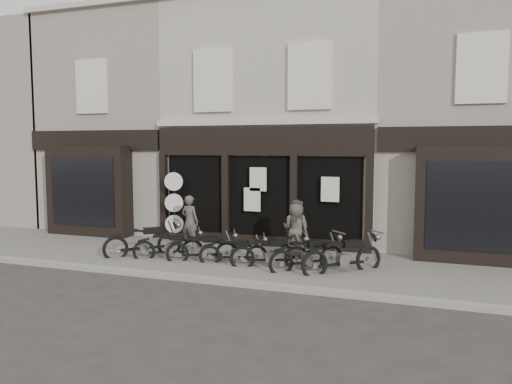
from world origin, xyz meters
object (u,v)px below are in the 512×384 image
(motorcycle_3, at_px, (234,254))
(motorcycle_6, at_px, (343,259))
(advert_sign_post, at_px, (175,209))
(man_right, at_px, (296,230))
(motorcycle_0, at_px, (144,244))
(motorcycle_4, at_px, (271,256))
(man_centre, at_px, (296,229))
(motorcycle_2, at_px, (203,251))
(motorcycle_5, at_px, (308,258))
(man_left, at_px, (190,222))
(motorcycle_1, at_px, (169,248))

(motorcycle_3, bearing_deg, motorcycle_6, -19.65)
(advert_sign_post, bearing_deg, man_right, -31.90)
(motorcycle_0, bearing_deg, motorcycle_4, -45.80)
(man_centre, bearing_deg, motorcycle_2, 39.32)
(motorcycle_4, bearing_deg, advert_sign_post, 132.08)
(motorcycle_5, height_order, man_right, man_right)
(motorcycle_6, xyz_separation_m, man_right, (-1.53, 1.09, 0.47))
(motorcycle_4, distance_m, advert_sign_post, 4.70)
(motorcycle_0, bearing_deg, motorcycle_3, -44.54)
(motorcycle_3, relative_size, motorcycle_4, 0.89)
(motorcycle_4, bearing_deg, motorcycle_5, -15.33)
(motorcycle_5, relative_size, advert_sign_post, 0.69)
(motorcycle_0, distance_m, man_left, 1.67)
(motorcycle_4, relative_size, man_centre, 1.22)
(motorcycle_2, bearing_deg, motorcycle_5, -22.81)
(motorcycle_6, relative_size, advert_sign_post, 0.75)
(man_left, bearing_deg, motorcycle_6, 174.86)
(motorcycle_0, relative_size, motorcycle_2, 0.97)
(motorcycle_2, height_order, man_left, man_left)
(motorcycle_3, relative_size, advert_sign_post, 0.72)
(motorcycle_2, bearing_deg, man_right, 2.85)
(motorcycle_1, distance_m, motorcycle_5, 4.05)
(motorcycle_0, height_order, advert_sign_post, advert_sign_post)
(man_right, bearing_deg, motorcycle_5, 133.55)
(motorcycle_3, bearing_deg, advert_sign_post, 124.81)
(motorcycle_5, distance_m, man_left, 4.38)
(advert_sign_post, bearing_deg, man_centre, -31.11)
(motorcycle_0, bearing_deg, man_centre, -28.99)
(motorcycle_4, xyz_separation_m, advert_sign_post, (-4.08, 2.19, 0.82))
(motorcycle_5, height_order, motorcycle_6, motorcycle_6)
(motorcycle_3, height_order, motorcycle_5, motorcycle_5)
(motorcycle_0, xyz_separation_m, motorcycle_2, (1.95, -0.07, -0.06))
(motorcycle_4, xyz_separation_m, man_right, (0.37, 1.20, 0.51))
(motorcycle_6, bearing_deg, motorcycle_5, 140.67)
(motorcycle_1, relative_size, motorcycle_3, 1.01)
(motorcycle_1, height_order, motorcycle_3, motorcycle_1)
(motorcycle_2, height_order, motorcycle_6, motorcycle_6)
(motorcycle_3, relative_size, motorcycle_6, 0.96)
(motorcycle_2, xyz_separation_m, advert_sign_post, (-2.10, 2.18, 0.84))
(motorcycle_0, relative_size, advert_sign_post, 0.73)
(motorcycle_1, height_order, advert_sign_post, advert_sign_post)
(motorcycle_5, bearing_deg, motorcycle_2, 137.90)
(motorcycle_3, xyz_separation_m, man_centre, (1.41, 1.19, 0.59))
(motorcycle_1, distance_m, advert_sign_post, 2.54)
(motorcycle_0, bearing_deg, man_right, -29.98)
(motorcycle_3, relative_size, motorcycle_5, 1.04)
(man_left, distance_m, man_centre, 3.48)
(motorcycle_2, relative_size, man_right, 1.19)
(motorcycle_3, bearing_deg, man_right, 17.54)
(motorcycle_0, distance_m, man_right, 4.47)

